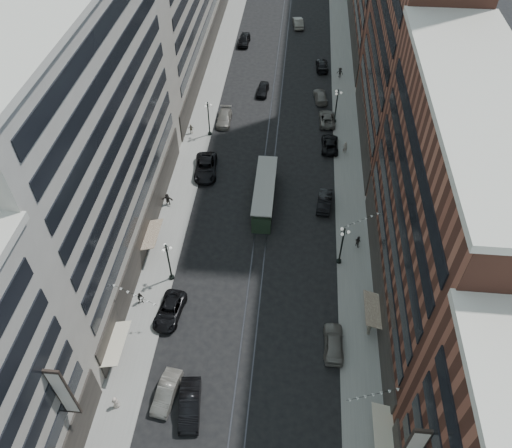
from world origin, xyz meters
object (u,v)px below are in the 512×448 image
(lamppost_sw_far, at_px, (169,261))
(pedestrian_7, at_px, (358,241))
(car_1, at_px, (167,392))
(car_4, at_px, (334,343))
(pedestrian_4, at_px, (369,328))
(pedestrian_9, at_px, (340,73))
(car_13, at_px, (263,89))
(streetcar, at_px, (265,194))
(pedestrian_1, at_px, (115,402))
(car_12, at_px, (322,65))
(pedestrian_6, at_px, (191,129))
(pedestrian_2, at_px, (141,298))
(car_9, at_px, (244,40))
(car_11, at_px, (327,119))
(pedestrian_5, at_px, (168,199))
(car_5, at_px, (190,405))
(car_8, at_px, (224,118))
(lamppost_sw_mid, at_px, (209,118))
(car_7, at_px, (206,167))
(lamppost_se_far, at_px, (342,245))
(pedestrian_8, at_px, (345,147))
(car_extra_1, at_px, (330,144))
(lamppost_se_mid, at_px, (336,105))
(car_14, at_px, (298,23))
(car_extra_0, at_px, (320,96))
(car_2, at_px, (170,311))
(car_10, at_px, (324,201))

(lamppost_sw_far, distance_m, pedestrian_7, 21.77)
(car_1, xyz_separation_m, car_4, (15.17, 6.44, 0.06))
(pedestrian_4, xyz_separation_m, pedestrian_9, (-1.55, 50.64, -0.11))
(car_13, xyz_separation_m, pedestrian_7, (13.76, -32.64, 0.17))
(streetcar, height_order, pedestrian_1, streetcar)
(car_12, bearing_deg, pedestrian_6, 45.54)
(pedestrian_2, relative_size, car_9, 0.30)
(car_4, distance_m, car_11, 38.87)
(streetcar, relative_size, pedestrian_5, 6.86)
(car_5, bearing_deg, car_8, 86.92)
(lamppost_sw_mid, distance_m, pedestrian_6, 3.50)
(car_5, height_order, car_7, car_7)
(lamppost_se_far, relative_size, car_4, 1.15)
(car_12, relative_size, pedestrian_8, 2.78)
(pedestrian_1, xyz_separation_m, car_extra_1, (19.48, 40.34, -0.20))
(lamppost_se_mid, height_order, car_5, lamppost_se_mid)
(car_1, xyz_separation_m, car_extra_1, (15.20, 38.91, -0.06))
(car_11, bearing_deg, pedestrian_5, 42.90)
(pedestrian_1, bearing_deg, car_14, -111.97)
(pedestrian_4, height_order, car_8, pedestrian_4)
(car_7, xyz_separation_m, car_extra_0, (15.46, 19.76, -0.18))
(car_extra_0, relative_size, car_extra_1, 0.96)
(car_4, distance_m, pedestrian_7, 13.97)
(lamppost_sw_mid, distance_m, pedestrian_1, 41.90)
(lamppost_sw_far, height_order, car_1, lamppost_sw_far)
(car_5, relative_size, car_14, 1.00)
(car_8, bearing_deg, pedestrian_2, -97.67)
(car_11, relative_size, pedestrian_7, 3.26)
(pedestrian_2, height_order, car_extra_1, pedestrian_2)
(car_5, bearing_deg, pedestrian_6, 93.26)
(car_8, bearing_deg, car_2, -92.11)
(lamppost_sw_mid, distance_m, car_extra_0, 19.91)
(car_extra_1, bearing_deg, car_extra_0, -84.17)
(streetcar, relative_size, car_2, 2.16)
(pedestrian_2, relative_size, car_11, 0.31)
(car_extra_0, xyz_separation_m, car_extra_1, (1.34, -12.70, 0.00))
(car_4, bearing_deg, car_10, -88.00)
(pedestrian_2, height_order, pedestrian_9, pedestrian_9)
(car_7, distance_m, pedestrian_8, 19.81)
(lamppost_sw_mid, bearing_deg, car_12, 52.34)
(car_11, xyz_separation_m, pedestrian_6, (-20.01, -4.86, 0.24))
(car_4, height_order, pedestrian_6, pedestrian_6)
(car_9, bearing_deg, car_12, -26.74)
(car_9, relative_size, car_extra_0, 1.06)
(car_13, bearing_deg, lamppost_sw_mid, -114.88)
(car_extra_0, bearing_deg, car_13, -13.91)
(car_14, height_order, pedestrian_6, pedestrian_6)
(lamppost_se_far, xyz_separation_m, car_14, (-6.61, 60.95, -2.26))
(car_12, bearing_deg, lamppost_sw_far, 68.81)
(pedestrian_1, height_order, car_14, car_14)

